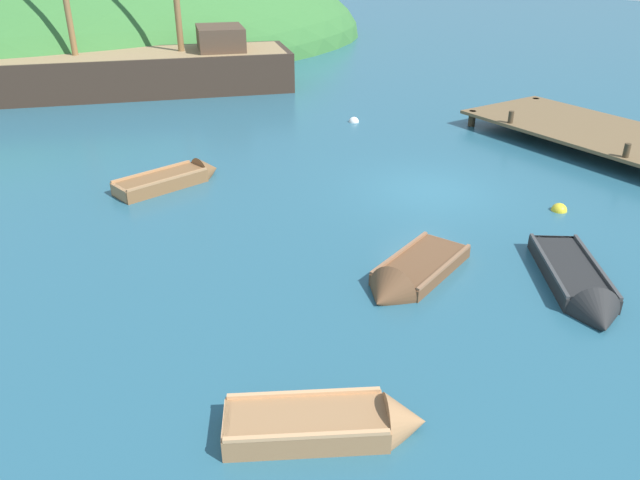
# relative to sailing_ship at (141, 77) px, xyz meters

# --- Properties ---
(ground_plane) EXTENTS (120.00, 120.00, 0.00)m
(ground_plane) POSITION_rel_sailing_ship_xyz_m (3.03, -17.68, -0.71)
(ground_plane) COLOR #285B70
(dock) EXTENTS (4.54, 9.49, 1.67)m
(dock) POSITION_rel_sailing_ship_xyz_m (11.14, -17.68, -0.19)
(dock) COLOR brown
(dock) RESTS_ON ground
(shore_hill) EXTENTS (46.29, 27.65, 13.34)m
(shore_hill) POSITION_rel_sailing_ship_xyz_m (-1.13, 14.69, -0.71)
(shore_hill) COLOR #387033
(shore_hill) RESTS_ON ground
(sailing_ship) EXTENTS (17.31, 8.96, 12.80)m
(sailing_ship) POSITION_rel_sailing_ship_xyz_m (0.00, 0.00, 0.00)
(sailing_ship) COLOR #38281E
(sailing_ship) RESTS_ON ground
(rowboat_outer_left) EXTENTS (3.26, 2.42, 0.97)m
(rowboat_outer_left) POSITION_rel_sailing_ship_xyz_m (-5.17, -24.43, -0.57)
(rowboat_outer_left) COLOR #9E7047
(rowboat_outer_left) RESTS_ON ground
(rowboat_outer_right) EXTENTS (3.49, 2.26, 1.18)m
(rowboat_outer_right) POSITION_rel_sailing_ship_xyz_m (-1.14, -21.47, -0.62)
(rowboat_outer_right) COLOR brown
(rowboat_outer_right) RESTS_ON ground
(rowboat_center) EXTENTS (3.13, 3.70, 1.09)m
(rowboat_center) POSITION_rel_sailing_ship_xyz_m (1.69, -23.87, -0.60)
(rowboat_center) COLOR black
(rowboat_center) RESTS_ON ground
(rowboat_far) EXTENTS (3.60, 1.62, 0.99)m
(rowboat_far) POSITION_rel_sailing_ship_xyz_m (-3.30, -12.84, -0.56)
(rowboat_far) COLOR brown
(rowboat_far) RESTS_ON ground
(buoy_yellow) EXTENTS (0.44, 0.44, 0.44)m
(buoy_yellow) POSITION_rel_sailing_ship_xyz_m (5.06, -20.78, -0.71)
(buoy_yellow) COLOR yellow
(buoy_yellow) RESTS_ON ground
(buoy_white) EXTENTS (0.43, 0.43, 0.43)m
(buoy_white) POSITION_rel_sailing_ship_xyz_m (5.56, -10.20, -0.71)
(buoy_white) COLOR white
(buoy_white) RESTS_ON ground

